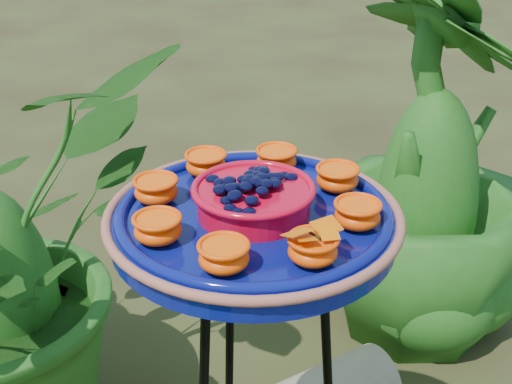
# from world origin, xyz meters

# --- Properties ---
(feeder_dish) EXTENTS (0.44, 0.44, 0.10)m
(feeder_dish) POSITION_xyz_m (-0.07, -0.04, 0.87)
(feeder_dish) COLOR #080F62
(feeder_dish) RESTS_ON tripod_stand
(shrub_back_right) EXTENTS (0.68, 0.68, 1.09)m
(shrub_back_right) POSITION_xyz_m (0.72, 0.58, 0.54)
(shrub_back_right) COLOR #1E5115
(shrub_back_right) RESTS_ON ground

